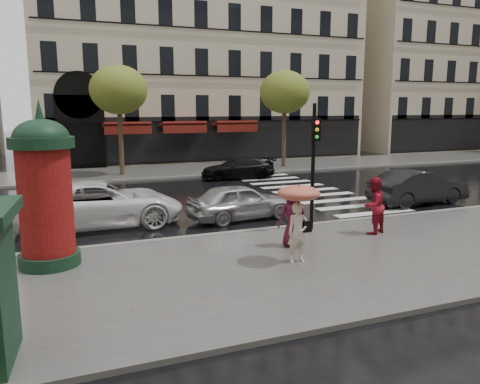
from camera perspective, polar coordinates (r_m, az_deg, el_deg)
name	(u,v)px	position (r m, az deg, el deg)	size (l,w,h in m)	color
ground	(288,261)	(13.06, 5.82, -8.35)	(160.00, 160.00, 0.00)	black
near_sidewalk	(296,264)	(12.62, 6.88, -8.75)	(90.00, 7.00, 0.12)	#474744
far_sidewalk	(152,172)	(30.78, -10.69, 2.42)	(90.00, 6.00, 0.12)	#474744
near_kerb	(246,232)	(15.64, 0.74, -4.89)	(90.00, 0.25, 0.14)	slate
far_kerb	(162,178)	(27.87, -9.50, 1.67)	(90.00, 0.25, 0.14)	slate
zebra_crossing	(305,190)	(24.04, 7.99, 0.21)	(3.60, 11.75, 0.01)	silver
bldg_far_corner	(192,24)	(43.21, -5.91, 19.72)	(26.00, 14.00, 22.90)	#B7A88C
bldg_far_right	(441,41)	(57.53, 23.33, 16.58)	(24.00, 14.00, 22.90)	#B7A88C
tree_far_left	(119,90)	(29.22, -14.58, 11.91)	(3.40, 3.40, 6.64)	#38281C
tree_far_right	(285,92)	(32.52, 5.46, 11.99)	(3.40, 3.40, 6.64)	#38281C
woman_umbrella	(299,210)	(12.26, 7.15, -2.23)	(1.10, 1.10, 2.12)	beige
woman_red	(373,206)	(15.68, 15.96, -1.60)	(0.89, 0.70, 1.84)	maroon
man_burgundy	(293,217)	(13.79, 6.48, -3.05)	(0.86, 0.56, 1.75)	#531025
morris_column	(45,188)	(12.81, -22.70, 0.47)	(1.58, 1.58, 4.25)	black
traffic_light	(314,154)	(15.53, 9.01, 4.57)	(0.30, 0.41, 4.17)	black
car_silver	(240,202)	(17.52, 0.03, -1.17)	(1.62, 4.02, 1.37)	silver
car_darkgrey	(418,187)	(21.82, 20.92, 0.59)	(1.58, 4.54, 1.50)	black
car_white	(99,204)	(17.17, -16.79, -1.41)	(2.70, 5.85, 1.63)	white
car_black	(238,168)	(27.69, -0.27, 2.94)	(1.77, 4.35, 1.26)	black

